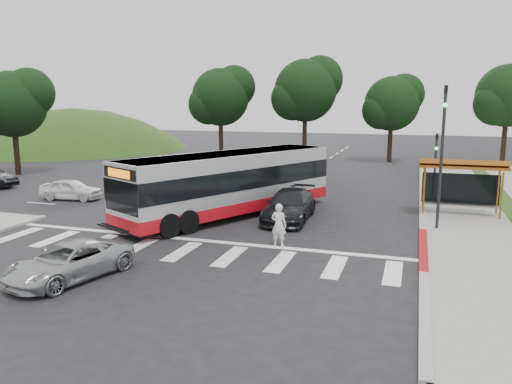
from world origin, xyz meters
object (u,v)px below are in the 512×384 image
at_px(transit_bus, 230,185).
at_px(pedestrian, 279,225).
at_px(silver_suv_south, 69,261).
at_px(dark_sedan, 289,205).

xyz_separation_m(transit_bus, pedestrian, (3.82, -4.54, -0.74)).
bearing_deg(silver_suv_south, pedestrian, 60.74).
relative_size(transit_bus, silver_suv_south, 2.90).
bearing_deg(pedestrian, transit_bus, -44.89).
xyz_separation_m(transit_bus, silver_suv_south, (-1.76, -10.34, -1.02)).
bearing_deg(dark_sedan, silver_suv_south, -117.49).
bearing_deg(silver_suv_south, dark_sedan, 79.41).
bearing_deg(transit_bus, dark_sedan, 26.88).
height_order(pedestrian, dark_sedan, pedestrian).
distance_m(pedestrian, dark_sedan, 4.61).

